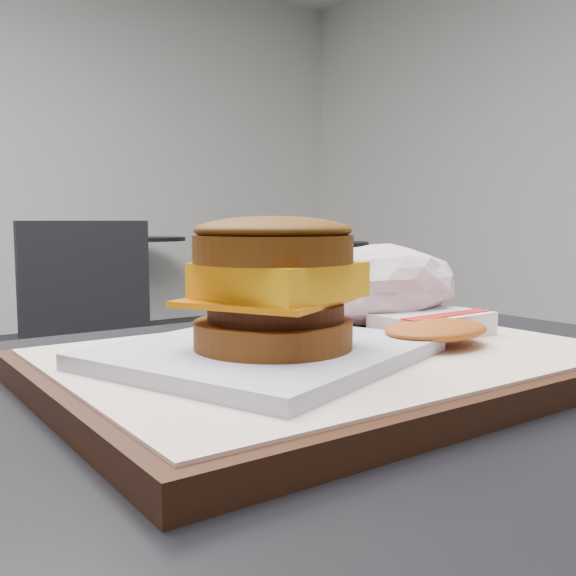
# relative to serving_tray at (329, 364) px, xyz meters

# --- Properties ---
(serving_tray) EXTENTS (0.38, 0.28, 0.02)m
(serving_tray) POSITION_rel_serving_tray_xyz_m (0.00, 0.00, 0.00)
(serving_tray) COLOR black
(serving_tray) RESTS_ON customer_table
(breakfast_sandwich) EXTENTS (0.24, 0.22, 0.09)m
(breakfast_sandwich) POSITION_rel_serving_tray_xyz_m (-0.05, -0.01, 0.05)
(breakfast_sandwich) COLOR silver
(breakfast_sandwich) RESTS_ON serving_tray
(hash_brown) EXTENTS (0.12, 0.09, 0.02)m
(hash_brown) POSITION_rel_serving_tray_xyz_m (0.09, -0.02, 0.02)
(hash_brown) COLOR white
(hash_brown) RESTS_ON serving_tray
(crumpled_wrapper) EXTENTS (0.16, 0.12, 0.07)m
(crumpled_wrapper) POSITION_rel_serving_tray_xyz_m (0.10, 0.06, 0.04)
(crumpled_wrapper) COLOR white
(crumpled_wrapper) RESTS_ON serving_tray
(neighbor_chair) EXTENTS (0.60, 0.43, 0.88)m
(neighbor_chair) POSITION_rel_serving_tray_xyz_m (0.23, 1.60, -0.27)
(neighbor_chair) COLOR #9C9CA1
(neighbor_chair) RESTS_ON ground
(bg_table_near) EXTENTS (0.66, 0.66, 0.75)m
(bg_table_near) POSITION_rel_serving_tray_xyz_m (2.16, 2.78, -0.22)
(bg_table_near) COLOR black
(bg_table_near) RESTS_ON ground
(bg_table_far) EXTENTS (0.66, 0.66, 0.75)m
(bg_table_far) POSITION_rel_serving_tray_xyz_m (1.76, 4.48, -0.22)
(bg_table_far) COLOR black
(bg_table_far) RESTS_ON ground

